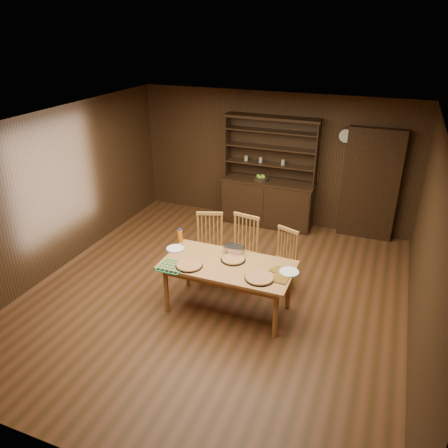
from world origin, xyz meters
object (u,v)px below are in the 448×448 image
at_px(china_hutch, 268,196).
at_px(chair_right, 283,257).
at_px(juice_bottle, 180,236).
at_px(chair_left, 210,243).
at_px(chair_center, 243,248).
at_px(dining_table, 228,269).

relative_size(china_hutch, chair_right, 2.25).
bearing_deg(juice_bottle, china_hutch, 76.87).
height_order(chair_right, juice_bottle, chair_right).
height_order(china_hutch, chair_left, china_hutch).
bearing_deg(chair_left, chair_center, -16.23).
height_order(dining_table, chair_left, chair_left).
bearing_deg(dining_table, juice_bottle, 158.03).
distance_m(china_hutch, chair_center, 2.23).
height_order(chair_center, juice_bottle, chair_center).
bearing_deg(chair_left, china_hutch, 62.70).
bearing_deg(chair_left, dining_table, -71.32).
xyz_separation_m(chair_right, juice_bottle, (-1.49, -0.52, 0.34)).
bearing_deg(china_hutch, dining_table, -84.28).
height_order(dining_table, chair_center, chair_center).
relative_size(chair_left, chair_right, 1.12).
height_order(chair_left, chair_center, chair_center).
relative_size(dining_table, chair_right, 1.89).
bearing_deg(chair_right, dining_table, -101.75).
relative_size(chair_left, juice_bottle, 5.09).
relative_size(china_hutch, chair_center, 1.95).
relative_size(china_hutch, dining_table, 1.19).
bearing_deg(china_hutch, chair_right, -67.66).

